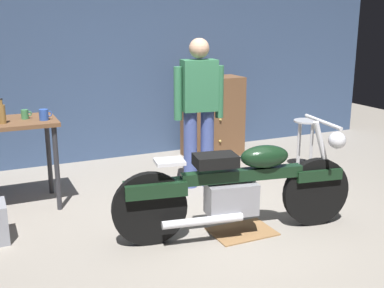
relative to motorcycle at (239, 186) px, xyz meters
The scene contains 10 objects.
ground_plane 0.47m from the motorcycle, 139.87° to the left, with size 12.00×12.00×0.00m, color gray.
back_wall 3.10m from the motorcycle, 92.27° to the left, with size 8.00×0.12×3.10m, color #384C70.
motorcycle is the anchor object (origin of this frame).
person_standing 1.40m from the motorcycle, 79.96° to the left, with size 0.57×0.27×1.67m.
shop_stool 2.17m from the motorcycle, 37.09° to the left, with size 0.32×0.32×0.64m.
wooden_dresser 2.59m from the motorcycle, 68.04° to the left, with size 0.80×0.47×1.10m.
drip_tray 0.45m from the motorcycle, ahead, with size 0.56×0.40×0.01m, color olive.
mug_blue_enamel 2.04m from the motorcycle, 135.81° to the left, with size 0.12×0.09×0.11m.
mug_green_speckled 2.25m from the motorcycle, 136.14° to the left, with size 0.10×0.07×0.09m.
bottle 2.33m from the motorcycle, 142.51° to the left, with size 0.06×0.06×0.24m.
Camera 1 is at (-1.90, -3.51, 1.86)m, focal length 44.72 mm.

